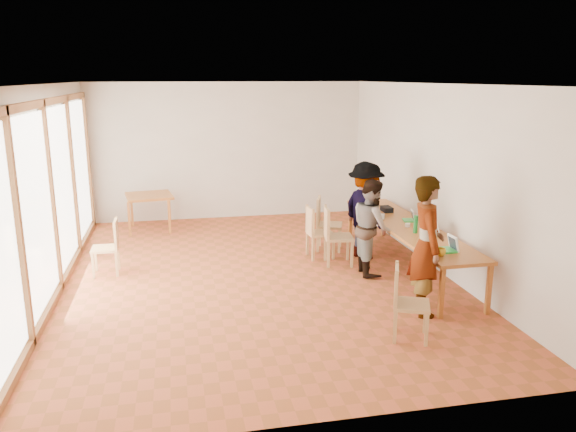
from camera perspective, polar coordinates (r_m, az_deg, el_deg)
name	(u,v)px	position (r m, az deg, el deg)	size (l,w,h in m)	color
ground	(255,276)	(9.04, -3.35, -6.11)	(8.00, 8.00, 0.00)	#AA4B29
wall_back	(228,151)	(12.57, -6.10, 6.57)	(6.00, 0.10, 3.00)	beige
wall_front	(320,269)	(4.84, 3.29, -5.38)	(6.00, 0.10, 3.00)	beige
wall_right	(435,177)	(9.53, 14.70, 3.83)	(0.10, 8.00, 3.00)	beige
window_wall	(49,192)	(8.75, -23.08, 2.29)	(0.10, 8.00, 3.00)	white
ceiling	(252,82)	(8.50, -3.65, 13.39)	(6.00, 8.00, 0.04)	white
communal_table	(407,228)	(9.36, 12.04, -1.19)	(0.80, 4.00, 0.75)	#A35F24
side_table	(149,199)	(11.88, -13.92, 1.74)	(0.90, 0.90, 0.75)	#A35F24
chair_near	(404,295)	(6.94, 11.68, -7.83)	(0.55, 0.55, 0.49)	tan
chair_mid	(333,230)	(9.45, 4.56, -1.40)	(0.52, 0.52, 0.52)	tan
chair_far	(315,227)	(9.78, 2.77, -1.10)	(0.45, 0.45, 0.49)	tan
chair_empty	(324,218)	(10.27, 3.66, -0.20)	(0.58, 0.58, 0.52)	tan
chair_spare	(111,241)	(9.42, -17.57, -2.44)	(0.42, 0.42, 0.48)	tan
person_near	(427,246)	(7.62, 13.90, -2.95)	(0.68, 0.45, 1.88)	gray
person_mid	(372,227)	(9.07, 8.51, -1.09)	(0.75, 0.58, 1.54)	gray
person_far	(365,211)	(9.81, 7.85, 0.56)	(1.10, 0.63, 1.70)	gray
laptop_near	(450,247)	(8.11, 16.14, -3.01)	(0.24, 0.27, 0.22)	green
laptop_mid	(434,230)	(8.90, 14.65, -1.42)	(0.30, 0.31, 0.21)	green
laptop_far	(410,218)	(9.62, 12.34, -0.19)	(0.24, 0.26, 0.19)	green
yellow_mug	(441,252)	(7.86, 15.27, -3.55)	(0.13, 0.13, 0.10)	yellow
green_bottle	(416,224)	(8.88, 12.84, -0.82)	(0.07, 0.07, 0.28)	#186D2A
clear_glass	(382,216)	(9.66, 9.58, -0.05)	(0.07, 0.07, 0.09)	silver
condiment_cup	(408,225)	(9.23, 12.05, -0.92)	(0.08, 0.08, 0.06)	white
pink_phone	(388,208)	(10.44, 10.15, 0.77)	(0.05, 0.10, 0.01)	#C93550
black_pouch	(387,209)	(10.21, 10.00, 0.70)	(0.16, 0.26, 0.09)	black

